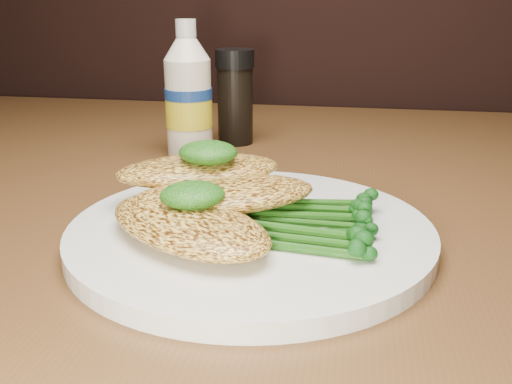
# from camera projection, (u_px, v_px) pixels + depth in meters

# --- Properties ---
(plate) EXTENTS (0.28, 0.28, 0.01)m
(plate) POSITION_uv_depth(u_px,v_px,m) (251.00, 233.00, 0.44)
(plate) COLOR white
(plate) RESTS_ON dining_table
(chicken_front) EXTENTS (0.16, 0.15, 0.02)m
(chicken_front) POSITION_uv_depth(u_px,v_px,m) (188.00, 224.00, 0.41)
(chicken_front) COLOR #F5C04E
(chicken_front) RESTS_ON plate
(chicken_mid) EXTENTS (0.16, 0.13, 0.02)m
(chicken_mid) POSITION_uv_depth(u_px,v_px,m) (225.00, 194.00, 0.44)
(chicken_mid) COLOR #F5C04E
(chicken_mid) RESTS_ON plate
(chicken_back) EXTENTS (0.15, 0.12, 0.02)m
(chicken_back) POSITION_uv_depth(u_px,v_px,m) (199.00, 170.00, 0.48)
(chicken_back) COLOR #F5C04E
(chicken_back) RESTS_ON plate
(pesto_front) EXTENTS (0.06, 0.06, 0.02)m
(pesto_front) POSITION_uv_depth(u_px,v_px,m) (192.00, 195.00, 0.41)
(pesto_front) COLOR black
(pesto_front) RESTS_ON chicken_front
(pesto_back) EXTENTS (0.06, 0.05, 0.02)m
(pesto_back) POSITION_uv_depth(u_px,v_px,m) (208.00, 152.00, 0.47)
(pesto_back) COLOR black
(pesto_back) RESTS_ON chicken_back
(broccolini_bundle) EXTENTS (0.15, 0.12, 0.02)m
(broccolini_bundle) POSITION_uv_depth(u_px,v_px,m) (302.00, 217.00, 0.42)
(broccolini_bundle) COLOR #1D5011
(broccolini_bundle) RESTS_ON plate
(mayo_bottle) EXTENTS (0.07, 0.07, 0.15)m
(mayo_bottle) POSITION_uv_depth(u_px,v_px,m) (188.00, 89.00, 0.66)
(mayo_bottle) COLOR white
(mayo_bottle) RESTS_ON dining_table
(pepper_grinder) EXTENTS (0.06, 0.06, 0.12)m
(pepper_grinder) POSITION_uv_depth(u_px,v_px,m) (235.00, 97.00, 0.71)
(pepper_grinder) COLOR black
(pepper_grinder) RESTS_ON dining_table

